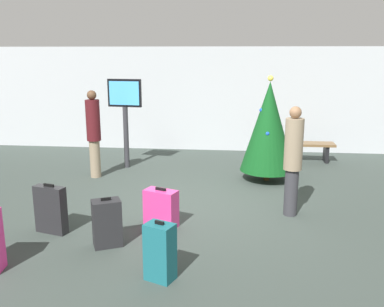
% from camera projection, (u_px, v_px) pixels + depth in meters
% --- Properties ---
extents(ground_plane, '(16.00, 16.00, 0.00)m').
position_uv_depth(ground_plane, '(194.00, 203.00, 7.69)').
color(ground_plane, '#38423D').
extents(back_wall, '(16.00, 0.20, 2.82)m').
position_uv_depth(back_wall, '(210.00, 99.00, 11.67)').
color(back_wall, '#B7BCC1').
rests_on(back_wall, ground_plane).
extents(holiday_tree, '(1.15, 1.15, 2.22)m').
position_uv_depth(holiday_tree, '(269.00, 127.00, 8.84)').
color(holiday_tree, '#4C3319').
rests_on(holiday_tree, ground_plane).
extents(flight_info_kiosk, '(0.80, 0.18, 2.08)m').
position_uv_depth(flight_info_kiosk, '(125.00, 107.00, 9.79)').
color(flight_info_kiosk, '#333338').
rests_on(flight_info_kiosk, ground_plane).
extents(waiting_bench, '(1.54, 0.44, 0.48)m').
position_uv_depth(waiting_bench, '(303.00, 147.00, 10.57)').
color(waiting_bench, brown).
rests_on(waiting_bench, ground_plane).
extents(traveller_0, '(0.41, 0.41, 1.83)m').
position_uv_depth(traveller_0, '(293.00, 158.00, 6.93)').
color(traveller_0, '#333338').
rests_on(traveller_0, ground_plane).
extents(traveller_1, '(0.34, 0.34, 1.89)m').
position_uv_depth(traveller_1, '(94.00, 131.00, 9.10)').
color(traveller_1, gray).
rests_on(traveller_1, ground_plane).
extents(suitcase_0, '(0.47, 0.41, 0.71)m').
position_uv_depth(suitcase_0, '(107.00, 223.00, 5.95)').
color(suitcase_0, '#232326').
rests_on(suitcase_0, ground_plane).
extents(suitcase_2, '(0.52, 0.29, 0.77)m').
position_uv_depth(suitcase_2, '(51.00, 210.00, 6.38)').
color(suitcase_2, '#232326').
rests_on(suitcase_2, ground_plane).
extents(suitcase_3, '(0.40, 0.35, 0.75)m').
position_uv_depth(suitcase_3, '(160.00, 252.00, 5.05)').
color(suitcase_3, '#19606B').
rests_on(suitcase_3, ground_plane).
extents(suitcase_4, '(0.57, 0.42, 0.63)m').
position_uv_depth(suitcase_4, '(161.00, 208.00, 6.63)').
color(suitcase_4, '#E5388C').
rests_on(suitcase_4, ground_plane).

